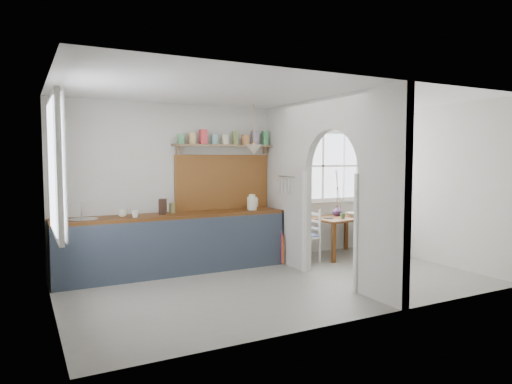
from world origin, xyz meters
name	(u,v)px	position (x,y,z in m)	size (l,w,h in m)	color
floor	(282,284)	(0.00, 0.00, 0.00)	(5.80, 3.20, 0.01)	gray
ceiling	(283,95)	(0.00, 0.00, 2.60)	(5.80, 3.20, 0.01)	silver
walls	(282,191)	(0.00, 0.00, 1.30)	(5.81, 3.21, 2.60)	silver
partition	(322,178)	(0.70, 0.06, 1.45)	(0.12, 3.20, 2.60)	silver
kitchen_window	(53,167)	(-2.87, 0.00, 1.65)	(0.10, 1.16, 1.50)	white
nook_window	(323,166)	(1.80, 1.56, 1.60)	(1.76, 0.10, 1.30)	white
counter	(174,243)	(-1.13, 1.33, 0.46)	(3.50, 0.60, 0.90)	#522F12
sink	(83,220)	(-2.43, 1.30, 0.89)	(0.40, 0.40, 0.02)	#B8BDC5
backsplash	(223,182)	(-0.20, 1.58, 1.35)	(1.65, 0.03, 0.90)	olive
shelf	(225,142)	(-0.20, 1.49, 2.01)	(1.75, 0.20, 0.21)	#917351
pendant_lamp	(254,150)	(0.15, 1.15, 1.88)	(0.26, 0.26, 0.16)	#EEE3CA
utensil_rail	(286,177)	(0.61, 0.90, 1.45)	(0.02, 0.02, 0.50)	#B8BDC5
dining_table	(340,236)	(1.86, 1.09, 0.35)	(1.12, 0.74, 0.70)	#522F12
chair_left	(305,235)	(1.05, 1.02, 0.45)	(0.41, 0.41, 0.89)	white
chair_right	(374,224)	(2.74, 1.19, 0.50)	(0.46, 0.46, 1.00)	white
kettle	(252,202)	(0.17, 1.25, 1.03)	(0.21, 0.17, 0.25)	silver
mug_a	(135,214)	(-1.75, 1.17, 0.95)	(0.11, 0.11, 0.10)	white
mug_b	(123,213)	(-1.89, 1.33, 0.96)	(0.14, 0.14, 0.11)	beige
knife_block	(163,207)	(-1.29, 1.35, 1.02)	(0.11, 0.15, 0.23)	black
jar	(172,208)	(-1.12, 1.44, 0.98)	(0.10, 0.10, 0.15)	#938D52
towel_magenta	(282,248)	(0.58, 0.98, 0.28)	(0.02, 0.03, 0.49)	#D72C5B
towel_orange	(283,250)	(0.58, 0.94, 0.25)	(0.02, 0.03, 0.46)	#C05F26
bowl	(355,214)	(2.16, 1.04, 0.73)	(0.29, 0.29, 0.07)	beige
table_cup	(343,216)	(1.78, 0.92, 0.74)	(0.10, 0.10, 0.09)	#426E42
plate	(329,218)	(1.57, 1.05, 0.71)	(0.17, 0.17, 0.01)	black
vase	(337,211)	(1.92, 1.27, 0.79)	(0.17, 0.17, 0.18)	#432A53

